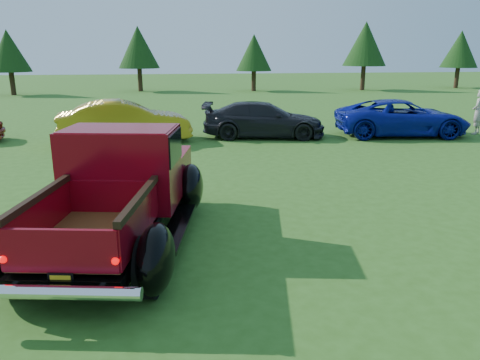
# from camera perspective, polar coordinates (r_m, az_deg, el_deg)

# --- Properties ---
(ground) EXTENTS (120.00, 120.00, 0.00)m
(ground) POSITION_cam_1_polar(r_m,az_deg,el_deg) (8.32, -2.47, -6.57)
(ground) COLOR #315D1A
(ground) RESTS_ON ground
(tree_west) EXTENTS (2.94, 2.94, 4.60)m
(tree_west) POSITION_cam_1_polar(r_m,az_deg,el_deg) (38.35, -26.40, 13.91)
(tree_west) COLOR #332114
(tree_west) RESTS_ON ground
(tree_mid_left) EXTENTS (3.20, 3.20, 5.00)m
(tree_mid_left) POSITION_cam_1_polar(r_m,az_deg,el_deg) (38.74, -12.29, 15.52)
(tree_mid_left) COLOR #332114
(tree_mid_left) RESTS_ON ground
(tree_mid_right) EXTENTS (2.82, 2.82, 4.40)m
(tree_mid_right) POSITION_cam_1_polar(r_m,az_deg,el_deg) (38.28, 1.71, 15.24)
(tree_mid_right) COLOR #332114
(tree_mid_right) RESTS_ON ground
(tree_east) EXTENTS (3.46, 3.46, 5.40)m
(tree_east) POSITION_cam_1_polar(r_m,az_deg,el_deg) (40.39, 15.02, 15.73)
(tree_east) COLOR #332114
(tree_east) RESTS_ON ground
(tree_far_east) EXTENTS (3.07, 3.07, 4.80)m
(tree_far_east) POSITION_cam_1_polar(r_m,az_deg,el_deg) (45.52, 25.25, 14.21)
(tree_far_east) COLOR #332114
(tree_far_east) RESTS_ON ground
(pickup_truck) EXTENTS (3.18, 5.39, 1.90)m
(pickup_truck) POSITION_cam_1_polar(r_m,az_deg,el_deg) (8.18, -14.04, -0.73)
(pickup_truck) COLOR black
(pickup_truck) RESTS_ON ground
(show_car_yellow) EXTENTS (4.66, 2.19, 1.48)m
(show_car_yellow) POSITION_cam_1_polar(r_m,az_deg,el_deg) (16.82, -13.87, 6.89)
(show_car_yellow) COLOR #B28917
(show_car_yellow) RESTS_ON ground
(show_car_grey) EXTENTS (4.74, 2.58, 1.30)m
(show_car_grey) POSITION_cam_1_polar(r_m,az_deg,el_deg) (17.53, 2.90, 7.35)
(show_car_grey) COLOR black
(show_car_grey) RESTS_ON ground
(show_car_blue) EXTENTS (5.13, 2.84, 1.36)m
(show_car_blue) POSITION_cam_1_polar(r_m,az_deg,el_deg) (18.84, 19.12, 7.18)
(show_car_blue) COLOR #0C178B
(show_car_blue) RESTS_ON ground
(spectator) EXTENTS (0.74, 0.73, 1.72)m
(spectator) POSITION_cam_1_polar(r_m,az_deg,el_deg) (20.30, 27.04, 7.40)
(spectator) COLOR #AEA597
(spectator) RESTS_ON ground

